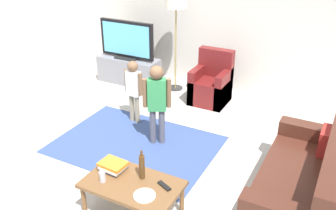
{
  "coord_description": "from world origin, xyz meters",
  "views": [
    {
      "loc": [
        2.05,
        -3.29,
        2.83
      ],
      "look_at": [
        0.0,
        0.6,
        0.65
      ],
      "focal_mm": 39.83,
      "sensor_mm": 36.0,
      "label": 1
    }
  ],
  "objects_px": {
    "tv": "(127,40)",
    "floor_lamp": "(176,5)",
    "child_near_tv": "(134,86)",
    "bottle": "(142,167)",
    "soda_can": "(102,177)",
    "plate": "(144,196)",
    "armchair": "(212,85)",
    "child_center": "(157,98)",
    "tv_stand": "(129,71)",
    "couch": "(306,185)",
    "book_stack": "(113,166)",
    "tv_remote": "(164,186)",
    "coffee_table": "(132,187)"
  },
  "relations": [
    {
      "from": "tv",
      "to": "floor_lamp",
      "type": "relative_size",
      "value": 0.62
    },
    {
      "from": "child_near_tv",
      "to": "bottle",
      "type": "distance_m",
      "value": 2.01
    },
    {
      "from": "soda_can",
      "to": "plate",
      "type": "height_order",
      "value": "soda_can"
    },
    {
      "from": "floor_lamp",
      "to": "soda_can",
      "type": "distance_m",
      "value": 3.59
    },
    {
      "from": "armchair",
      "to": "child_center",
      "type": "distance_m",
      "value": 1.68
    },
    {
      "from": "tv_stand",
      "to": "child_center",
      "type": "xyz_separation_m",
      "value": [
        1.56,
        -1.66,
        0.45
      ]
    },
    {
      "from": "tv",
      "to": "child_near_tv",
      "type": "bearing_deg",
      "value": -53.28
    },
    {
      "from": "tv_stand",
      "to": "floor_lamp",
      "type": "xyz_separation_m",
      "value": [
        0.93,
        0.15,
        1.3
      ]
    },
    {
      "from": "bottle",
      "to": "plate",
      "type": "xyz_separation_m",
      "value": [
        0.17,
        -0.24,
        -0.14
      ]
    },
    {
      "from": "couch",
      "to": "armchair",
      "type": "relative_size",
      "value": 2.0
    },
    {
      "from": "book_stack",
      "to": "soda_can",
      "type": "bearing_deg",
      "value": -83.95
    },
    {
      "from": "tv_remote",
      "to": "child_center",
      "type": "bearing_deg",
      "value": 145.84
    },
    {
      "from": "child_center",
      "to": "bottle",
      "type": "height_order",
      "value": "child_center"
    },
    {
      "from": "tv_stand",
      "to": "coffee_table",
      "type": "height_order",
      "value": "tv_stand"
    },
    {
      "from": "tv",
      "to": "child_near_tv",
      "type": "height_order",
      "value": "tv"
    },
    {
      "from": "bottle",
      "to": "soda_can",
      "type": "distance_m",
      "value": 0.42
    },
    {
      "from": "child_near_tv",
      "to": "book_stack",
      "type": "distance_m",
      "value": 1.86
    },
    {
      "from": "tv",
      "to": "floor_lamp",
      "type": "xyz_separation_m",
      "value": [
        0.93,
        0.17,
        0.7
      ]
    },
    {
      "from": "floor_lamp",
      "to": "bottle",
      "type": "bearing_deg",
      "value": -69.24
    },
    {
      "from": "plate",
      "to": "tv_stand",
      "type": "bearing_deg",
      "value": 125.54
    },
    {
      "from": "couch",
      "to": "soda_can",
      "type": "xyz_separation_m",
      "value": [
        -1.86,
        -1.09,
        0.19
      ]
    },
    {
      "from": "couch",
      "to": "plate",
      "type": "distance_m",
      "value": 1.74
    },
    {
      "from": "bottle",
      "to": "child_center",
      "type": "bearing_deg",
      "value": 112.87
    },
    {
      "from": "coffee_table",
      "to": "book_stack",
      "type": "distance_m",
      "value": 0.33
    },
    {
      "from": "floor_lamp",
      "to": "tv",
      "type": "bearing_deg",
      "value": -169.42
    },
    {
      "from": "floor_lamp",
      "to": "tv_stand",
      "type": "bearing_deg",
      "value": -170.67
    },
    {
      "from": "floor_lamp",
      "to": "tv_remote",
      "type": "bearing_deg",
      "value": -65.12
    },
    {
      "from": "tv",
      "to": "tv_remote",
      "type": "height_order",
      "value": "tv"
    },
    {
      "from": "tv_remote",
      "to": "tv",
      "type": "bearing_deg",
      "value": 152.75
    },
    {
      "from": "plate",
      "to": "child_near_tv",
      "type": "bearing_deg",
      "value": 125.03
    },
    {
      "from": "floor_lamp",
      "to": "coffee_table",
      "type": "distance_m",
      "value": 3.59
    },
    {
      "from": "bottle",
      "to": "plate",
      "type": "bearing_deg",
      "value": -54.65
    },
    {
      "from": "child_near_tv",
      "to": "coffee_table",
      "type": "xyz_separation_m",
      "value": [
        1.1,
        -1.77,
        -0.23
      ]
    },
    {
      "from": "floor_lamp",
      "to": "tv_remote",
      "type": "distance_m",
      "value": 3.6
    },
    {
      "from": "tv_stand",
      "to": "book_stack",
      "type": "xyz_separation_m",
      "value": [
        1.74,
        -2.95,
        0.22
      ]
    },
    {
      "from": "couch",
      "to": "bottle",
      "type": "xyz_separation_m",
      "value": [
        -1.53,
        -0.85,
        0.27
      ]
    },
    {
      "from": "child_center",
      "to": "book_stack",
      "type": "relative_size",
      "value": 3.95
    },
    {
      "from": "child_near_tv",
      "to": "bottle",
      "type": "bearing_deg",
      "value": -55.02
    },
    {
      "from": "couch",
      "to": "child_center",
      "type": "relative_size",
      "value": 1.56
    },
    {
      "from": "coffee_table",
      "to": "child_near_tv",
      "type": "bearing_deg",
      "value": 121.97
    },
    {
      "from": "floor_lamp",
      "to": "bottle",
      "type": "relative_size",
      "value": 5.31
    },
    {
      "from": "child_center",
      "to": "soda_can",
      "type": "xyz_separation_m",
      "value": [
        0.2,
        -1.51,
        -0.21
      ]
    },
    {
      "from": "tv_remote",
      "to": "soda_can",
      "type": "height_order",
      "value": "soda_can"
    },
    {
      "from": "child_center",
      "to": "bottle",
      "type": "xyz_separation_m",
      "value": [
        0.53,
        -1.27,
        -0.13
      ]
    },
    {
      "from": "couch",
      "to": "armchair",
      "type": "bearing_deg",
      "value": 132.97
    },
    {
      "from": "armchair",
      "to": "child_near_tv",
      "type": "height_order",
      "value": "child_near_tv"
    },
    {
      "from": "tv",
      "to": "coffee_table",
      "type": "bearing_deg",
      "value": -55.99
    },
    {
      "from": "child_center",
      "to": "plate",
      "type": "height_order",
      "value": "child_center"
    },
    {
      "from": "tv_remote",
      "to": "book_stack",
      "type": "bearing_deg",
      "value": -156.14
    },
    {
      "from": "tv_stand",
      "to": "child_near_tv",
      "type": "bearing_deg",
      "value": -53.73
    }
  ]
}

